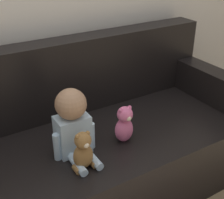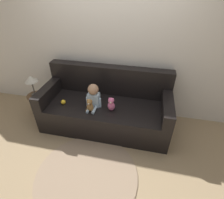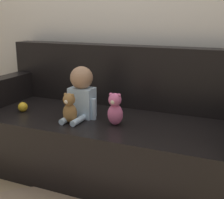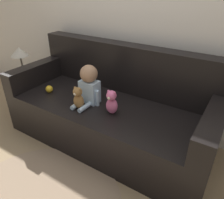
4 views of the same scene
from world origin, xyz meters
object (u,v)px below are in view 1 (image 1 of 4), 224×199
(teddy_bear_brown, at_px, (83,152))
(plush_toy_side, at_px, (124,124))
(person_baby, at_px, (73,123))
(couch, at_px, (89,147))

(teddy_bear_brown, xyz_separation_m, plush_toy_side, (0.32, 0.10, 0.01))
(person_baby, bearing_deg, couch, 43.30)
(person_baby, xyz_separation_m, plush_toy_side, (0.30, -0.06, -0.08))
(person_baby, bearing_deg, plush_toy_side, -10.36)
(couch, bearing_deg, person_baby, -136.70)
(couch, relative_size, teddy_bear_brown, 9.55)
(teddy_bear_brown, bearing_deg, person_baby, 84.19)
(couch, xyz_separation_m, teddy_bear_brown, (-0.18, -0.31, 0.24))
(couch, height_order, plush_toy_side, couch)
(plush_toy_side, bearing_deg, teddy_bear_brown, -163.41)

